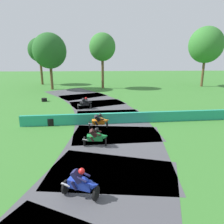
{
  "coord_description": "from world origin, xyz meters",
  "views": [
    {
      "loc": [
        -1.04,
        -17.25,
        5.72
      ],
      "look_at": [
        -0.07,
        0.35,
        0.9
      ],
      "focal_mm": 33.69,
      "sensor_mm": 36.0,
      "label": 1
    }
  ],
  "objects_px": {
    "motorcycle_trailing_orange": "(99,121)",
    "motorcycle_chase_green": "(96,137)",
    "tire_stack_mid_b": "(44,100)",
    "motorcycle_fourth_black": "(85,103)",
    "tire_stack_mid_a": "(51,122)",
    "motorcycle_lead_blue": "(81,183)"
  },
  "relations": [
    {
      "from": "tire_stack_mid_b",
      "to": "motorcycle_chase_green",
      "type": "bearing_deg",
      "value": -63.86
    },
    {
      "from": "tire_stack_mid_a",
      "to": "tire_stack_mid_b",
      "type": "bearing_deg",
      "value": 107.28
    },
    {
      "from": "motorcycle_lead_blue",
      "to": "motorcycle_fourth_black",
      "type": "relative_size",
      "value": 0.98
    },
    {
      "from": "motorcycle_lead_blue",
      "to": "tire_stack_mid_a",
      "type": "height_order",
      "value": "motorcycle_lead_blue"
    },
    {
      "from": "motorcycle_fourth_black",
      "to": "tire_stack_mid_a",
      "type": "distance_m",
      "value": 6.0
    },
    {
      "from": "motorcycle_lead_blue",
      "to": "motorcycle_fourth_black",
      "type": "distance_m",
      "value": 14.89
    },
    {
      "from": "motorcycle_chase_green",
      "to": "motorcycle_fourth_black",
      "type": "xyz_separation_m",
      "value": [
        -1.35,
        9.81,
        0.0
      ]
    },
    {
      "from": "motorcycle_lead_blue",
      "to": "tire_stack_mid_b",
      "type": "xyz_separation_m",
      "value": [
        -6.31,
        18.95,
        -0.46
      ]
    },
    {
      "from": "motorcycle_trailing_orange",
      "to": "motorcycle_fourth_black",
      "type": "relative_size",
      "value": 0.98
    },
    {
      "from": "motorcycle_fourth_black",
      "to": "tire_stack_mid_b",
      "type": "height_order",
      "value": "motorcycle_fourth_black"
    },
    {
      "from": "tire_stack_mid_a",
      "to": "motorcycle_trailing_orange",
      "type": "bearing_deg",
      "value": -15.18
    },
    {
      "from": "motorcycle_trailing_orange",
      "to": "motorcycle_fourth_black",
      "type": "height_order",
      "value": "motorcycle_fourth_black"
    },
    {
      "from": "motorcycle_trailing_orange",
      "to": "motorcycle_chase_green",
      "type": "bearing_deg",
      "value": -93.41
    },
    {
      "from": "motorcycle_lead_blue",
      "to": "tire_stack_mid_a",
      "type": "bearing_deg",
      "value": 109.56
    },
    {
      "from": "tire_stack_mid_b",
      "to": "motorcycle_fourth_black",
      "type": "bearing_deg",
      "value": -36.74
    },
    {
      "from": "motorcycle_chase_green",
      "to": "motorcycle_trailing_orange",
      "type": "relative_size",
      "value": 1.0
    },
    {
      "from": "motorcycle_lead_blue",
      "to": "motorcycle_trailing_orange",
      "type": "height_order",
      "value": "motorcycle_lead_blue"
    },
    {
      "from": "motorcycle_lead_blue",
      "to": "tire_stack_mid_a",
      "type": "xyz_separation_m",
      "value": [
        -3.35,
        9.43,
        -0.36
      ]
    },
    {
      "from": "motorcycle_lead_blue",
      "to": "tire_stack_mid_a",
      "type": "relative_size",
      "value": 2.72
    },
    {
      "from": "motorcycle_lead_blue",
      "to": "tire_stack_mid_a",
      "type": "distance_m",
      "value": 10.01
    },
    {
      "from": "motorcycle_fourth_black",
      "to": "tire_stack_mid_b",
      "type": "relative_size",
      "value": 2.56
    },
    {
      "from": "tire_stack_mid_a",
      "to": "tire_stack_mid_b",
      "type": "height_order",
      "value": "tire_stack_mid_a"
    }
  ]
}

